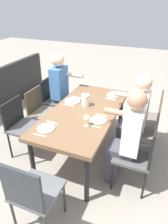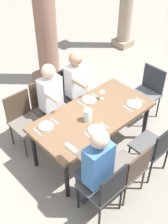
{
  "view_description": "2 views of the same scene",
  "coord_description": "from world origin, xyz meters",
  "px_view_note": "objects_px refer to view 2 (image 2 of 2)",
  "views": [
    {
      "loc": [
        2.37,
        0.97,
        2.16
      ],
      "look_at": [
        0.08,
        0.03,
        0.78
      ],
      "focal_mm": 33.34,
      "sensor_mm": 36.0,
      "label": 1
    },
    {
      "loc": [
        -2.19,
        -2.17,
        3.35
      ],
      "look_at": [
        -0.14,
        0.04,
        0.85
      ],
      "focal_mm": 45.75,
      "sensor_mm": 36.0,
      "label": 2
    }
  ],
  "objects_px": {
    "diner_man_white": "(79,87)",
    "plate_0": "(46,126)",
    "stone_column_centre": "(45,15)",
    "plate_2": "(89,100)",
    "chair_mid_north": "(47,104)",
    "plate_3": "(134,104)",
    "chair_west_south": "(105,187)",
    "wine_glass_2": "(102,93)",
    "chair_head_east": "(148,90)",
    "chair_east_north": "(72,91)",
    "water_pitcher": "(88,116)",
    "dining_table": "(93,118)",
    "chair_east_south": "(155,146)",
    "chair_west_north": "(23,118)",
    "diner_woman_green": "(53,101)",
    "chair_mid_south": "(129,168)",
    "plate_1": "(97,130)",
    "diner_guest_third": "(94,167)"
  },
  "relations": [
    {
      "from": "chair_mid_north",
      "to": "diner_woman_green",
      "type": "bearing_deg",
      "value": -90.86
    },
    {
      "from": "wine_glass_2",
      "to": "water_pitcher",
      "type": "bearing_deg",
      "value": -156.74
    },
    {
      "from": "chair_west_south",
      "to": "stone_column_centre",
      "type": "bearing_deg",
      "value": 64.3
    },
    {
      "from": "plate_2",
      "to": "water_pitcher",
      "type": "height_order",
      "value": "water_pitcher"
    },
    {
      "from": "diner_man_white",
      "to": "plate_1",
      "type": "relative_size",
      "value": 5.55
    },
    {
      "from": "plate_3",
      "to": "diner_guest_third",
      "type": "bearing_deg",
      "value": -161.21
    },
    {
      "from": "plate_3",
      "to": "plate_2",
      "type": "bearing_deg",
      "value": 128.31
    },
    {
      "from": "chair_west_south",
      "to": "plate_0",
      "type": "relative_size",
      "value": 4.2
    },
    {
      "from": "chair_mid_north",
      "to": "diner_man_white",
      "type": "height_order",
      "value": "diner_man_white"
    },
    {
      "from": "plate_0",
      "to": "chair_head_east",
      "type": "bearing_deg",
      "value": -7.12
    },
    {
      "from": "chair_head_east",
      "to": "plate_1",
      "type": "distance_m",
      "value": 1.56
    },
    {
      "from": "dining_table",
      "to": "chair_mid_south",
      "type": "height_order",
      "value": "chair_mid_south"
    },
    {
      "from": "dining_table",
      "to": "diner_man_white",
      "type": "xyz_separation_m",
      "value": [
        0.34,
        0.68,
        0.03
      ]
    },
    {
      "from": "dining_table",
      "to": "water_pitcher",
      "type": "bearing_deg",
      "value": -164.61
    },
    {
      "from": "chair_head_east",
      "to": "plate_2",
      "type": "distance_m",
      "value": 1.18
    },
    {
      "from": "wine_glass_2",
      "to": "water_pitcher",
      "type": "height_order",
      "value": "water_pitcher"
    },
    {
      "from": "chair_mid_north",
      "to": "wine_glass_2",
      "type": "distance_m",
      "value": 0.94
    },
    {
      "from": "chair_head_east",
      "to": "water_pitcher",
      "type": "distance_m",
      "value": 1.48
    },
    {
      "from": "chair_head_east",
      "to": "chair_mid_north",
      "type": "bearing_deg",
      "value": 149.98
    },
    {
      "from": "chair_mid_north",
      "to": "chair_east_south",
      "type": "xyz_separation_m",
      "value": [
        0.53,
        -1.73,
        -0.01
      ]
    },
    {
      "from": "chair_west_north",
      "to": "plate_3",
      "type": "distance_m",
      "value": 1.69
    },
    {
      "from": "chair_east_south",
      "to": "wine_glass_2",
      "type": "xyz_separation_m",
      "value": [
        0.01,
        1.03,
        0.33
      ]
    },
    {
      "from": "chair_mid_south",
      "to": "chair_east_north",
      "type": "distance_m",
      "value": 1.8
    },
    {
      "from": "dining_table",
      "to": "plate_2",
      "type": "xyz_separation_m",
      "value": [
        0.19,
        0.27,
        0.08
      ]
    },
    {
      "from": "stone_column_centre",
      "to": "plate_2",
      "type": "relative_size",
      "value": 12.93
    },
    {
      "from": "chair_west_north",
      "to": "chair_head_east",
      "type": "distance_m",
      "value": 2.14
    },
    {
      "from": "diner_man_white",
      "to": "chair_west_north",
      "type": "bearing_deg",
      "value": 169.41
    },
    {
      "from": "dining_table",
      "to": "stone_column_centre",
      "type": "distance_m",
      "value": 2.33
    },
    {
      "from": "water_pitcher",
      "to": "stone_column_centre",
      "type": "bearing_deg",
      "value": 66.59
    },
    {
      "from": "dining_table",
      "to": "chair_west_north",
      "type": "relative_size",
      "value": 1.99
    },
    {
      "from": "diner_man_white",
      "to": "plate_0",
      "type": "relative_size",
      "value": 6.29
    },
    {
      "from": "chair_east_south",
      "to": "dining_table",
      "type": "bearing_deg",
      "value": 111.66
    },
    {
      "from": "dining_table",
      "to": "chair_east_south",
      "type": "distance_m",
      "value": 0.94
    },
    {
      "from": "chair_mid_south",
      "to": "chair_east_south",
      "type": "distance_m",
      "value": 0.53
    },
    {
      "from": "chair_west_south",
      "to": "diner_woman_green",
      "type": "bearing_deg",
      "value": 73.66
    },
    {
      "from": "chair_east_north",
      "to": "chair_mid_north",
      "type": "bearing_deg",
      "value": 179.88
    },
    {
      "from": "chair_west_north",
      "to": "plate_2",
      "type": "bearing_deg",
      "value": -35.54
    },
    {
      "from": "chair_mid_north",
      "to": "plate_3",
      "type": "height_order",
      "value": "chair_mid_north"
    },
    {
      "from": "chair_west_south",
      "to": "plate_2",
      "type": "relative_size",
      "value": 4.05
    },
    {
      "from": "dining_table",
      "to": "plate_1",
      "type": "height_order",
      "value": "plate_1"
    },
    {
      "from": "chair_west_south",
      "to": "chair_head_east",
      "type": "relative_size",
      "value": 0.95
    },
    {
      "from": "plate_2",
      "to": "wine_glass_2",
      "type": "bearing_deg",
      "value": -30.8
    },
    {
      "from": "plate_3",
      "to": "chair_mid_south",
      "type": "bearing_deg",
      "value": -142.47
    },
    {
      "from": "chair_east_north",
      "to": "water_pitcher",
      "type": "distance_m",
      "value": 1.07
    },
    {
      "from": "chair_mid_north",
      "to": "plate_1",
      "type": "xyz_separation_m",
      "value": [
        -0.02,
        -1.14,
        0.23
      ]
    },
    {
      "from": "chair_east_south",
      "to": "plate_2",
      "type": "bearing_deg",
      "value": 97.76
    },
    {
      "from": "diner_woman_green",
      "to": "wine_glass_2",
      "type": "xyz_separation_m",
      "value": [
        0.54,
        -0.5,
        0.16
      ]
    },
    {
      "from": "plate_0",
      "to": "water_pitcher",
      "type": "xyz_separation_m",
      "value": [
        0.5,
        -0.28,
        0.07
      ]
    },
    {
      "from": "chair_east_south",
      "to": "plate_2",
      "type": "distance_m",
      "value": 1.17
    },
    {
      "from": "wine_glass_2",
      "to": "chair_east_north",
      "type": "bearing_deg",
      "value": 91.11
    }
  ]
}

